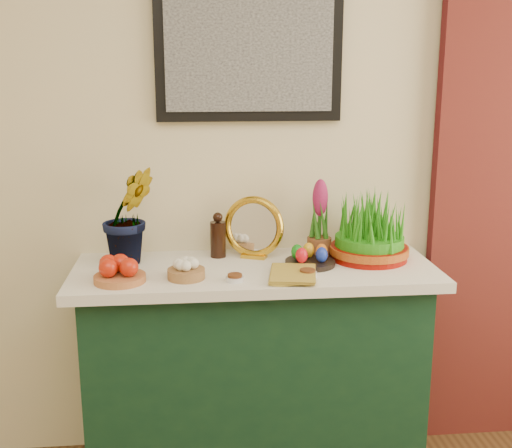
{
  "coord_description": "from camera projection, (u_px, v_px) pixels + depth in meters",
  "views": [
    {
      "loc": [
        -0.2,
        -0.36,
        1.64
      ],
      "look_at": [
        0.03,
        1.95,
        1.07
      ],
      "focal_mm": 45.0,
      "sensor_mm": 36.0,
      "label": 1
    }
  ],
  "objects": [
    {
      "name": "spice_dish_left",
      "position": [
        235.0,
        278.0,
        2.31
      ],
      "size": [
        0.07,
        0.07,
        0.03
      ],
      "color": "silver",
      "rests_on": "tablecloth"
    },
    {
      "name": "hyacinth_pink",
      "position": [
        320.0,
        222.0,
        2.58
      ],
      "size": [
        0.1,
        0.1,
        0.32
      ],
      "color": "brown",
      "rests_on": "tablecloth"
    },
    {
      "name": "wheatgrass_sabzeh",
      "position": [
        370.0,
        232.0,
        2.55
      ],
      "size": [
        0.32,
        0.32,
        0.26
      ],
      "color": "#850B03",
      "rests_on": "tablecloth"
    },
    {
      "name": "tablecloth",
      "position": [
        255.0,
        271.0,
        2.49
      ],
      "size": [
        1.4,
        0.55,
        0.04
      ],
      "primitive_type": "cube",
      "color": "white",
      "rests_on": "sideboard"
    },
    {
      "name": "book",
      "position": [
        270.0,
        273.0,
        2.35
      ],
      "size": [
        0.19,
        0.25,
        0.03
      ],
      "primitive_type": "imported",
      "rotation": [
        0.0,
        0.0,
        -0.18
      ],
      "color": "#AF9130",
      "rests_on": "tablecloth"
    },
    {
      "name": "vinegar_cruet",
      "position": [
        218.0,
        237.0,
        2.59
      ],
      "size": [
        0.06,
        0.06,
        0.18
      ],
      "color": "black",
      "rests_on": "tablecloth"
    },
    {
      "name": "apple_bowl",
      "position": [
        120.0,
        271.0,
        2.29
      ],
      "size": [
        0.22,
        0.22,
        0.09
      ],
      "color": "#AE6335",
      "rests_on": "tablecloth"
    },
    {
      "name": "hyacinth_green",
      "position": [
        128.0,
        200.0,
        2.47
      ],
      "size": [
        0.32,
        0.3,
        0.51
      ],
      "primitive_type": "imported",
      "rotation": [
        0.0,
        0.0,
        0.41
      ],
      "color": "#276617",
      "rests_on": "tablecloth"
    },
    {
      "name": "egg_plate",
      "position": [
        310.0,
        258.0,
        2.49
      ],
      "size": [
        0.19,
        0.19,
        0.08
      ],
      "color": "black",
      "rests_on": "tablecloth"
    },
    {
      "name": "garlic_basket",
      "position": [
        186.0,
        270.0,
        2.33
      ],
      "size": [
        0.17,
        0.17,
        0.08
      ],
      "color": "#9C6E3F",
      "rests_on": "tablecloth"
    },
    {
      "name": "mirror",
      "position": [
        254.0,
        228.0,
        2.58
      ],
      "size": [
        0.25,
        0.15,
        0.25
      ],
      "color": "gold",
      "rests_on": "tablecloth"
    },
    {
      "name": "spice_dish_right",
      "position": [
        308.0,
        273.0,
        2.36
      ],
      "size": [
        0.07,
        0.07,
        0.03
      ],
      "color": "silver",
      "rests_on": "tablecloth"
    },
    {
      "name": "sideboard",
      "position": [
        255.0,
        375.0,
        2.6
      ],
      "size": [
        1.3,
        0.45,
        0.85
      ],
      "primitive_type": "cube",
      "color": "#13341D",
      "rests_on": "ground"
    }
  ]
}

